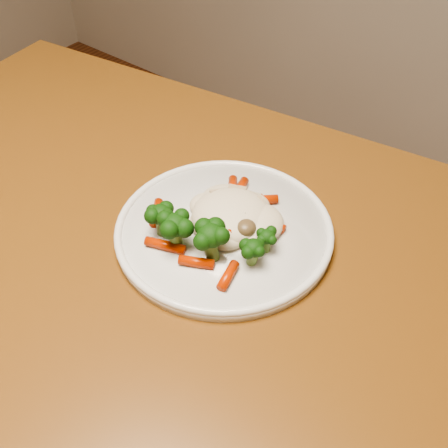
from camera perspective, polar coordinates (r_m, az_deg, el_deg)
name	(u,v)px	position (r m, az deg, el deg)	size (l,w,h in m)	color
dining_table	(167,313)	(0.77, -5.76, -9.01)	(1.18, 0.87, 0.75)	brown
plate	(224,232)	(0.71, 0.00, -0.80)	(0.27, 0.27, 0.01)	white
meal	(219,220)	(0.68, -0.47, 0.40)	(0.18, 0.17, 0.05)	beige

